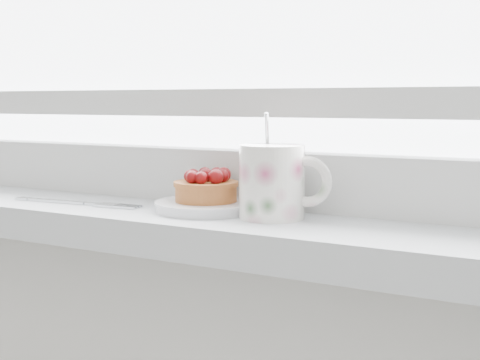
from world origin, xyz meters
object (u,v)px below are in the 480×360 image
Objects in this scene: raspberry_tart at (206,187)px; fork at (75,202)px; floral_mug at (274,180)px; saucer at (206,206)px.

raspberry_tart is 0.18m from fork.
floral_mug is 0.28m from fork.
floral_mug is at bearing -3.11° from raspberry_tart.
saucer is at bearing 11.03° from fork.
raspberry_tart is at bearing 176.89° from floral_mug.
saucer is at bearing -151.09° from raspberry_tart.
raspberry_tart is 0.65× the size of floral_mug.
saucer is 0.10m from floral_mug.
raspberry_tart is 0.09m from floral_mug.
saucer is 0.65× the size of fork.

